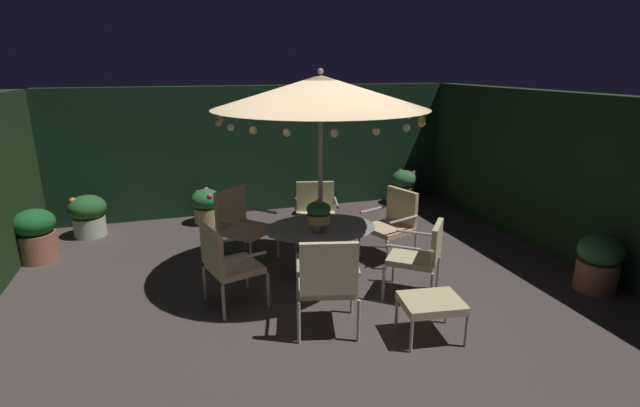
# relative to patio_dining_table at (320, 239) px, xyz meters

# --- Properties ---
(ground_plane) EXTENTS (7.89, 7.63, 0.02)m
(ground_plane) POSITION_rel_patio_dining_table_xyz_m (-0.17, -0.34, -0.56)
(ground_plane) COLOR #483E3B
(hedge_backdrop_rear) EXTENTS (7.89, 0.30, 2.31)m
(hedge_backdrop_rear) POSITION_rel_patio_dining_table_xyz_m (-0.17, 3.33, 0.60)
(hedge_backdrop_rear) COLOR black
(hedge_backdrop_rear) RESTS_ON ground_plane
(hedge_backdrop_right) EXTENTS (0.30, 7.63, 2.31)m
(hedge_backdrop_right) POSITION_rel_patio_dining_table_xyz_m (3.62, -0.34, 0.60)
(hedge_backdrop_right) COLOR #1D341B
(hedge_backdrop_right) RESTS_ON ground_plane
(patio_dining_table) EXTENTS (1.40, 1.12, 0.72)m
(patio_dining_table) POSITION_rel_patio_dining_table_xyz_m (0.00, 0.00, 0.00)
(patio_dining_table) COLOR #BCAEAA
(patio_dining_table) RESTS_ON ground_plane
(patio_umbrella) EXTENTS (2.54, 2.54, 2.63)m
(patio_umbrella) POSITION_rel_patio_dining_table_xyz_m (-0.00, 0.00, 1.81)
(patio_umbrella) COLOR #BAB0AC
(patio_umbrella) RESTS_ON ground_plane
(centerpiece_planter) EXTENTS (0.30, 0.30, 0.40)m
(centerpiece_planter) POSITION_rel_patio_dining_table_xyz_m (-0.07, -0.14, 0.40)
(centerpiece_planter) COLOR tan
(centerpiece_planter) RESTS_ON patio_dining_table
(patio_chair_north) EXTENTS (0.76, 0.73, 0.94)m
(patio_chair_north) POSITION_rel_patio_dining_table_xyz_m (0.31, 1.24, -0.01)
(patio_chair_north) COLOR #B8ADAA
(patio_chair_north) RESTS_ON ground_plane
(patio_chair_northeast) EXTENTS (0.89, 0.89, 1.02)m
(patio_chair_northeast) POSITION_rel_patio_dining_table_xyz_m (-0.88, 0.94, 0.02)
(patio_chair_northeast) COLOR #B9ADA8
(patio_chair_northeast) RESTS_ON ground_plane
(patio_chair_east) EXTENTS (0.71, 0.73, 0.96)m
(patio_chair_east) POSITION_rel_patio_dining_table_xyz_m (-1.22, -0.36, 0.01)
(patio_chair_east) COLOR #B6B2A5
(patio_chair_east) RESTS_ON ground_plane
(patio_chair_southeast) EXTENTS (0.75, 0.72, 1.06)m
(patio_chair_southeast) POSITION_rel_patio_dining_table_xyz_m (-0.31, -1.24, 0.06)
(patio_chair_southeast) COLOR #BBB7A8
(patio_chair_southeast) RESTS_ON ground_plane
(patio_chair_south) EXTENTS (0.80, 0.79, 0.93)m
(patio_chair_south) POSITION_rel_patio_dining_table_xyz_m (0.99, -0.79, 0.00)
(patio_chair_south) COLOR #B9B3AB
(patio_chair_south) RESTS_ON ground_plane
(patio_chair_southwest) EXTENTS (0.74, 0.76, 0.98)m
(patio_chair_southwest) POSITION_rel_patio_dining_table_xyz_m (1.21, 0.41, 0.00)
(patio_chair_southwest) COLOR #B6AFAC
(patio_chair_southwest) RESTS_ON ground_plane
(ottoman_footrest) EXTENTS (0.65, 0.55, 0.43)m
(ottoman_footrest) POSITION_rel_patio_dining_table_xyz_m (0.66, -1.62, -0.18)
(ottoman_footrest) COLOR #B4AEAB
(ottoman_footrest) RESTS_ON ground_plane
(potted_plant_front_corner) EXTENTS (0.58, 0.58, 0.67)m
(potted_plant_front_corner) POSITION_rel_patio_dining_table_xyz_m (-3.10, 2.63, -0.19)
(potted_plant_front_corner) COLOR beige
(potted_plant_front_corner) RESTS_ON ground_plane
(potted_plant_left_far) EXTENTS (0.51, 0.51, 0.70)m
(potted_plant_left_far) POSITION_rel_patio_dining_table_xyz_m (3.15, -1.28, -0.18)
(potted_plant_left_far) COLOR #A26749
(potted_plant_left_far) RESTS_ON ground_plane
(potted_plant_back_right) EXTENTS (0.45, 0.45, 0.56)m
(potted_plant_back_right) POSITION_rel_patio_dining_table_xyz_m (0.70, 2.67, -0.24)
(potted_plant_back_right) COLOR #A96F45
(potted_plant_back_right) RESTS_ON ground_plane
(potted_plant_right_far) EXTENTS (0.55, 0.55, 0.75)m
(potted_plant_right_far) POSITION_rel_patio_dining_table_xyz_m (-3.63, 1.74, -0.15)
(potted_plant_right_far) COLOR #A6664E
(potted_plant_right_far) RESTS_ON ground_plane
(potted_plant_back_left) EXTENTS (0.50, 0.50, 0.67)m
(potted_plant_back_left) POSITION_rel_patio_dining_table_xyz_m (2.59, 2.80, -0.19)
(potted_plant_back_left) COLOR olive
(potted_plant_back_left) RESTS_ON ground_plane
(potted_plant_back_center) EXTENTS (0.52, 0.52, 0.60)m
(potted_plant_back_center) POSITION_rel_patio_dining_table_xyz_m (-1.23, 2.72, -0.22)
(potted_plant_back_center) COLOR tan
(potted_plant_back_center) RESTS_ON ground_plane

